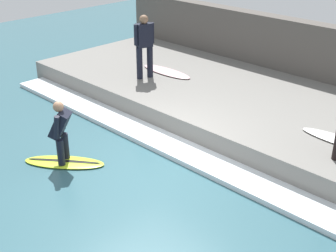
# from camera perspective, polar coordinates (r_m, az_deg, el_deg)

# --- Properties ---
(ground_plane) EXTENTS (28.00, 28.00, 0.00)m
(ground_plane) POSITION_cam_1_polar(r_m,az_deg,el_deg) (9.68, -1.86, -4.55)
(ground_plane) COLOR #335B66
(concrete_ledge) EXTENTS (4.40, 12.61, 0.52)m
(concrete_ledge) POSITION_cam_1_polar(r_m,az_deg,el_deg) (11.86, 9.83, 2.35)
(concrete_ledge) COLOR slate
(concrete_ledge) RESTS_ON ground_plane
(back_wall) EXTENTS (0.50, 13.24, 1.99)m
(back_wall) POSITION_cam_1_polar(r_m,az_deg,el_deg) (13.60, 16.14, 8.02)
(back_wall) COLOR #544F49
(back_wall) RESTS_ON ground_plane
(wave_foam_crest) EXTENTS (0.78, 11.98, 0.11)m
(wave_foam_crest) POSITION_cam_1_polar(r_m,az_deg,el_deg) (10.11, 1.17, -2.80)
(wave_foam_crest) COLOR silver
(wave_foam_crest) RESTS_ON ground_plane
(surfboard_riding) EXTENTS (1.44, 1.66, 0.07)m
(surfboard_riding) POSITION_cam_1_polar(r_m,az_deg,el_deg) (9.89, -12.52, -4.32)
(surfboard_riding) COLOR #BFE02D
(surfboard_riding) RESTS_ON ground_plane
(surfer_riding) EXTENTS (0.56, 0.57, 1.32)m
(surfer_riding) POSITION_cam_1_polar(r_m,az_deg,el_deg) (9.54, -12.94, -0.36)
(surfer_riding) COLOR black
(surfer_riding) RESTS_ON surfboard_riding
(surfer_waiting_near) EXTENTS (0.56, 0.36, 1.71)m
(surfer_waiting_near) POSITION_cam_1_polar(r_m,az_deg,el_deg) (12.63, -2.90, 10.05)
(surfer_waiting_near) COLOR black
(surfer_waiting_near) RESTS_ON concrete_ledge
(surfboard_waiting_near) EXTENTS (0.52, 1.73, 0.06)m
(surfboard_waiting_near) POSITION_cam_1_polar(r_m,az_deg,el_deg) (13.30, -0.18, 6.67)
(surfboard_waiting_near) COLOR beige
(surfboard_waiting_near) RESTS_ON concrete_ledge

